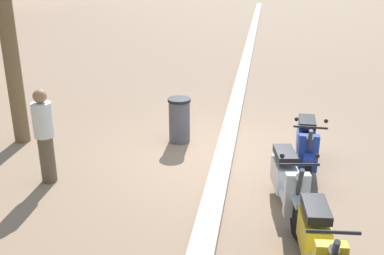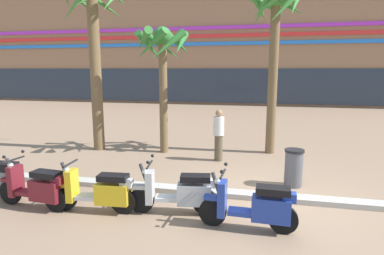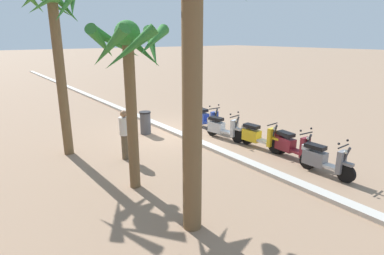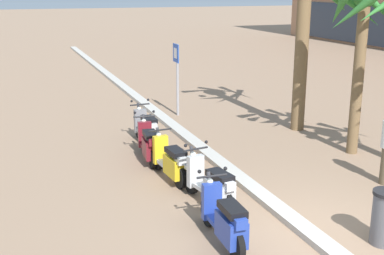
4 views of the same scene
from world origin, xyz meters
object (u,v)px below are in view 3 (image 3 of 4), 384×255
at_px(scooter_yellow_lead_nearest, 258,136).
at_px(scooter_blue_mid_centre, 206,118).
at_px(scooter_maroon_gap_after_mid, 291,145).
at_px(scooter_silver_far_back, 222,128).
at_px(palm_tree_far_corner, 55,26).
at_px(scooter_grey_mid_rear, 323,159).
at_px(palm_tree_mid_walkway, 129,61).
at_px(pedestrian_by_palm_tree, 125,134).
at_px(litter_bin, 145,122).

height_order(scooter_yellow_lead_nearest, scooter_blue_mid_centre, scooter_blue_mid_centre).
distance_m(scooter_maroon_gap_after_mid, scooter_yellow_lead_nearest, 1.39).
distance_m(scooter_silver_far_back, palm_tree_far_corner, 6.92).
height_order(scooter_silver_far_back, palm_tree_far_corner, palm_tree_far_corner).
xyz_separation_m(scooter_maroon_gap_after_mid, scooter_silver_far_back, (3.01, 0.41, -0.01)).
xyz_separation_m(scooter_grey_mid_rear, palm_tree_mid_walkway, (2.53, 4.83, 2.92)).
height_order(scooter_grey_mid_rear, scooter_maroon_gap_after_mid, same).
xyz_separation_m(scooter_grey_mid_rear, scooter_silver_far_back, (4.36, 0.10, -0.01)).
distance_m(scooter_grey_mid_rear, scooter_yellow_lead_nearest, 2.75).
bearing_deg(palm_tree_far_corner, scooter_silver_far_back, -108.77).
xyz_separation_m(scooter_silver_far_back, palm_tree_mid_walkway, (-1.83, 4.74, 2.93)).
distance_m(palm_tree_far_corner, pedestrian_by_palm_tree, 4.02).
height_order(palm_tree_mid_walkway, pedestrian_by_palm_tree, palm_tree_mid_walkway).
distance_m(scooter_grey_mid_rear, palm_tree_far_corner, 9.17).
relative_size(scooter_maroon_gap_after_mid, litter_bin, 1.82).
bearing_deg(scooter_blue_mid_centre, scooter_silver_far_back, 165.62).
distance_m(scooter_grey_mid_rear, scooter_blue_mid_centre, 5.88).
height_order(scooter_maroon_gap_after_mid, litter_bin, scooter_maroon_gap_after_mid).
height_order(scooter_maroon_gap_after_mid, palm_tree_far_corner, palm_tree_far_corner).
xyz_separation_m(palm_tree_far_corner, palm_tree_mid_walkway, (-3.69, -0.72, -0.89)).
bearing_deg(scooter_yellow_lead_nearest, scooter_silver_far_back, 10.60).
xyz_separation_m(scooter_blue_mid_centre, palm_tree_mid_walkway, (-3.34, 5.12, 2.92)).
xyz_separation_m(scooter_silver_far_back, litter_bin, (2.39, 2.15, 0.04)).
relative_size(palm_tree_far_corner, palm_tree_mid_walkway, 1.30).
xyz_separation_m(scooter_grey_mid_rear, scooter_blue_mid_centre, (5.88, -0.29, 0.00)).
height_order(scooter_maroon_gap_after_mid, palm_tree_mid_walkway, palm_tree_mid_walkway).
relative_size(scooter_yellow_lead_nearest, scooter_silver_far_back, 0.99).
xyz_separation_m(scooter_grey_mid_rear, pedestrian_by_palm_tree, (4.59, 4.16, 0.42)).
distance_m(scooter_grey_mid_rear, pedestrian_by_palm_tree, 6.21).
bearing_deg(scooter_yellow_lead_nearest, palm_tree_mid_walkway, 92.40).
distance_m(scooter_silver_far_back, scooter_blue_mid_centre, 1.56).
bearing_deg(scooter_silver_far_back, scooter_maroon_gap_after_mid, -172.15).
relative_size(scooter_silver_far_back, palm_tree_mid_walkway, 0.42).
bearing_deg(palm_tree_mid_walkway, scooter_blue_mid_centre, -56.87).
bearing_deg(scooter_grey_mid_rear, scooter_silver_far_back, 1.30).
distance_m(scooter_silver_far_back, pedestrian_by_palm_tree, 4.09).
relative_size(scooter_silver_far_back, litter_bin, 1.92).
height_order(scooter_yellow_lead_nearest, pedestrian_by_palm_tree, pedestrian_by_palm_tree).
bearing_deg(litter_bin, palm_tree_far_corner, 99.14).
distance_m(scooter_silver_far_back, palm_tree_mid_walkway, 5.86).
relative_size(palm_tree_far_corner, pedestrian_by_palm_tree, 3.37).
distance_m(scooter_yellow_lead_nearest, palm_tree_mid_walkway, 5.83).
distance_m(scooter_yellow_lead_nearest, palm_tree_far_corner, 7.74).
relative_size(scooter_yellow_lead_nearest, litter_bin, 1.89).
distance_m(scooter_blue_mid_centre, palm_tree_mid_walkway, 6.78).
bearing_deg(scooter_grey_mid_rear, pedestrian_by_palm_tree, 42.20).
bearing_deg(scooter_silver_far_back, scooter_yellow_lead_nearest, -169.40).
bearing_deg(palm_tree_far_corner, pedestrian_by_palm_tree, -139.48).
height_order(scooter_maroon_gap_after_mid, scooter_blue_mid_centre, same).
xyz_separation_m(scooter_maroon_gap_after_mid, scooter_yellow_lead_nearest, (1.39, 0.11, -0.01)).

